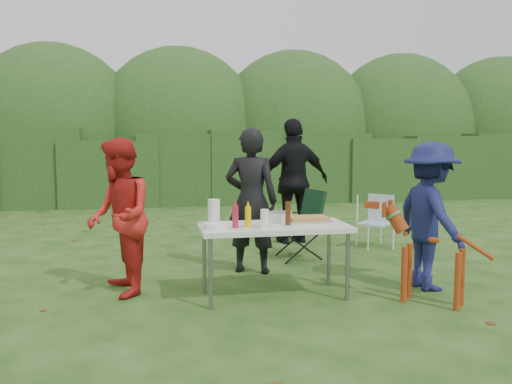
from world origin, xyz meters
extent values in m
plane|color=#1E4211|center=(0.00, 0.00, 0.00)|extent=(80.00, 80.00, 0.00)
cube|color=#23471C|center=(0.00, 8.00, 0.85)|extent=(22.00, 1.40, 1.70)
ellipsoid|color=#3D6628|center=(0.00, 9.60, 1.60)|extent=(20.00, 2.60, 3.20)
cube|color=silver|center=(0.37, 0.13, 0.71)|extent=(1.50, 0.70, 0.05)
cylinder|color=slate|center=(-0.31, -0.15, 0.34)|extent=(0.04, 0.04, 0.69)
cylinder|color=slate|center=(1.05, -0.15, 0.34)|extent=(0.04, 0.04, 0.69)
cylinder|color=slate|center=(-0.31, 0.41, 0.34)|extent=(0.04, 0.04, 0.69)
cylinder|color=slate|center=(1.05, 0.41, 0.34)|extent=(0.04, 0.04, 0.69)
imported|color=black|center=(0.33, 1.16, 0.86)|extent=(0.74, 0.63, 1.73)
imported|color=red|center=(-1.16, 0.52, 0.81)|extent=(0.76, 0.89, 1.62)
imported|color=black|center=(1.32, 2.82, 0.95)|extent=(1.17, 0.64, 1.89)
imported|color=#161A4E|center=(2.06, 0.09, 0.79)|extent=(0.67, 1.06, 1.57)
cube|color=#B7B7BA|center=(0.75, 0.26, 0.75)|extent=(0.45, 0.30, 0.02)
cube|color=#BF863B|center=(0.75, 0.26, 0.78)|extent=(0.40, 0.26, 0.04)
cylinder|color=#DCC702|center=(0.09, 0.06, 0.84)|extent=(0.06, 0.06, 0.20)
cylinder|color=#A91D38|center=(-0.04, 0.04, 0.85)|extent=(0.06, 0.06, 0.22)
cylinder|color=#47230F|center=(0.50, 0.10, 0.86)|extent=(0.06, 0.06, 0.24)
cylinder|color=white|center=(-0.23, 0.24, 0.87)|extent=(0.12, 0.12, 0.26)
cylinder|color=white|center=(0.24, -0.01, 0.83)|extent=(0.08, 0.08, 0.18)
cylinder|color=silver|center=(0.48, 0.33, 0.79)|extent=(0.26, 0.26, 0.10)
cylinder|color=white|center=(-0.23, 0.03, 0.77)|extent=(0.24, 0.24, 0.05)
camera|label=1|loc=(-0.89, -5.10, 1.64)|focal=38.00mm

